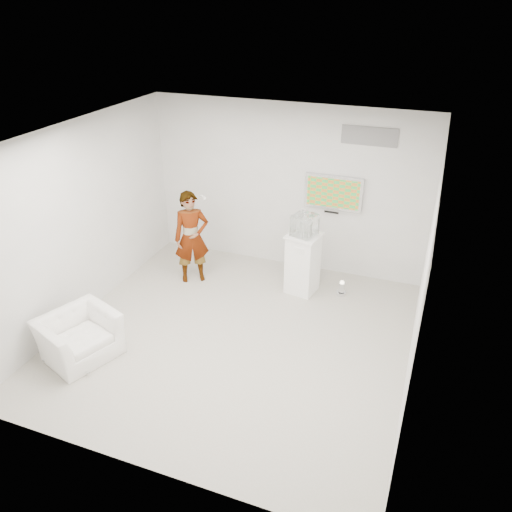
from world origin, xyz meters
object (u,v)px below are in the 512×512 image
(tv, at_px, (333,192))
(armchair, at_px, (79,336))
(pedestal, at_px, (303,263))
(floor_uplight, at_px, (342,288))
(person, at_px, (192,237))

(tv, height_order, armchair, tv)
(tv, distance_m, pedestal, 1.33)
(armchair, relative_size, pedestal, 0.93)
(armchair, height_order, floor_uplight, armchair)
(armchair, bearing_deg, pedestal, -20.39)
(pedestal, relative_size, floor_uplight, 4.07)
(tv, xyz_separation_m, floor_uplight, (0.41, -0.72, -1.42))
(tv, bearing_deg, person, -153.00)
(floor_uplight, bearing_deg, pedestal, -172.37)
(tv, relative_size, armchair, 1.02)
(person, bearing_deg, tv, -6.61)
(tv, bearing_deg, floor_uplight, -60.51)
(tv, height_order, person, tv)
(armchair, bearing_deg, floor_uplight, -26.44)
(armchair, relative_size, floor_uplight, 3.76)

